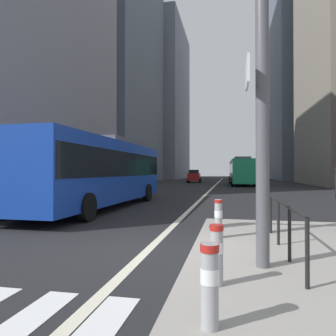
{
  "coord_description": "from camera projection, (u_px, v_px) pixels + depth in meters",
  "views": [
    {
      "loc": [
        1.77,
        -6.47,
        1.74
      ],
      "look_at": [
        -7.52,
        39.95,
        2.21
      ],
      "focal_mm": 33.13,
      "sensor_mm": 36.0,
      "label": 1
    }
  ],
  "objects": [
    {
      "name": "ground_plane",
      "position": [
        209.0,
        192.0,
        26.28
      ],
      "size": [
        160.0,
        160.0,
        0.0
      ],
      "primitive_type": "plane",
      "color": "black"
    },
    {
      "name": "lane_centre_line",
      "position": [
        214.0,
        186.0,
        36.08
      ],
      "size": [
        0.2,
        80.0,
        0.01
      ],
      "primitive_type": "cube",
      "color": "beige",
      "rests_on": "ground"
    },
    {
      "name": "office_tower_left_near",
      "position": [
        20.0,
        11.0,
        26.73
      ],
      "size": [
        10.75,
        18.21,
        31.11
      ],
      "primitive_type": "cube",
      "color": "gray",
      "rests_on": "ground"
    },
    {
      "name": "office_tower_left_mid",
      "position": [
        118.0,
        14.0,
        50.33
      ],
      "size": [
        10.24,
        22.49,
        54.6
      ],
      "primitive_type": "cube",
      "color": "slate",
      "rests_on": "ground"
    },
    {
      "name": "office_tower_left_far",
      "position": [
        155.0,
        104.0,
        75.15
      ],
      "size": [
        13.85,
        22.78,
        36.32
      ],
      "primitive_type": "cube",
      "color": "slate",
      "rests_on": "ground"
    },
    {
      "name": "office_tower_right_far",
      "position": [
        306.0,
        68.0,
        63.25
      ],
      "size": [
        12.74,
        21.69,
        45.84
      ],
      "primitive_type": "cube",
      "color": "slate",
      "rests_on": "ground"
    },
    {
      "name": "city_bus_blue_oncoming",
      "position": [
        101.0,
        169.0,
        14.56
      ],
      "size": [
        2.87,
        11.6,
        3.4
      ],
      "color": "#14389E",
      "rests_on": "ground"
    },
    {
      "name": "city_bus_red_receding",
      "position": [
        241.0,
        170.0,
        38.64
      ],
      "size": [
        2.94,
        11.68,
        3.4
      ],
      "color": "#198456",
      "rests_on": "ground"
    },
    {
      "name": "car_oncoming_mid",
      "position": [
        194.0,
        176.0,
        47.6
      ],
      "size": [
        2.19,
        4.35,
        1.94
      ],
      "color": "maroon",
      "rests_on": "ground"
    },
    {
      "name": "car_receding_near",
      "position": [
        234.0,
        175.0,
        62.59
      ],
      "size": [
        2.16,
        4.3,
        1.94
      ],
      "color": "black",
      "rests_on": "ground"
    },
    {
      "name": "traffic_signal_gantry",
      "position": [
        151.0,
        40.0,
        5.56
      ],
      "size": [
        5.83,
        0.65,
        6.0
      ],
      "color": "#515156",
      "rests_on": "median_island"
    },
    {
      "name": "street_lamp_post",
      "position": [
        264.0,
        35.0,
        8.07
      ],
      "size": [
        5.5,
        0.32,
        8.0
      ],
      "color": "#56565B",
      "rests_on": "median_island"
    },
    {
      "name": "bollard_left",
      "position": [
        210.0,
        281.0,
        3.14
      ],
      "size": [
        0.2,
        0.2,
        0.86
      ],
      "color": "#99999E",
      "rests_on": "median_island"
    },
    {
      "name": "bollard_right",
      "position": [
        217.0,
        251.0,
        4.33
      ],
      "size": [
        0.2,
        0.2,
        0.84
      ],
      "color": "#99999E",
      "rests_on": "median_island"
    },
    {
      "name": "bollard_back",
      "position": [
        218.0,
        216.0,
        7.41
      ],
      "size": [
        0.2,
        0.2,
        0.91
      ],
      "color": "#99999E",
      "rests_on": "median_island"
    },
    {
      "name": "pedestrian_railing",
      "position": [
        283.0,
        216.0,
        6.07
      ],
      "size": [
        0.06,
        3.89,
        0.98
      ],
      "color": "black",
      "rests_on": "median_island"
    }
  ]
}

